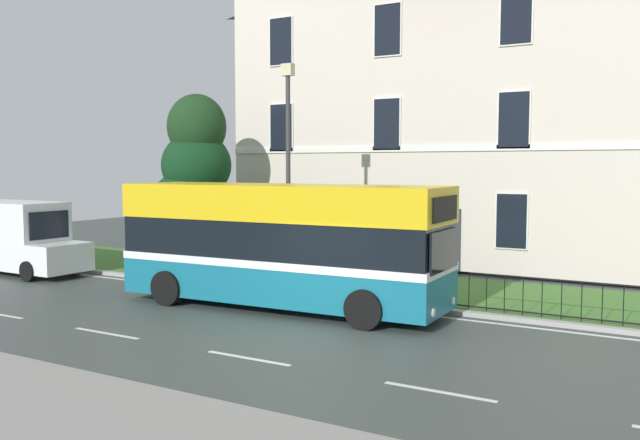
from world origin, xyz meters
The scene contains 8 objects.
ground_plane centered at (0.00, 0.93, -0.02)m, with size 60.00×56.00×0.18m.
georgian_townhouse centered at (-0.25, 14.97, 6.72)m, with size 18.79×9.53×13.14m.
iron_verge_railing centered at (-0.25, 4.40, 0.62)m, with size 14.73×0.04×0.97m.
evergreen_tree centered at (-8.93, 7.22, 2.60)m, with size 3.36×3.49×6.87m.
single_decker_bus centered at (-2.05, 2.54, 1.74)m, with size 9.11×2.88×3.32m.
white_panel_van centered at (-13.69, 2.79, 1.30)m, with size 5.71×2.16×2.54m.
street_lamp_post centered at (-3.44, 5.01, 4.00)m, with size 0.36×0.24×6.78m.
litter_bin centered at (0.75, 5.13, 0.64)m, with size 0.53×0.53×1.04m.
Camera 1 is at (7.93, -12.58, 3.85)m, focal length 38.25 mm.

